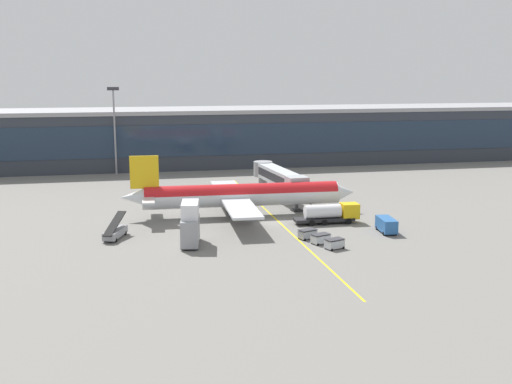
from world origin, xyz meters
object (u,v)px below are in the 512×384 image
Objects in this scene: baggage_cart_0 at (334,244)px; baggage_cart_1 at (321,239)px; fuel_tanker at (331,213)px; catering_lift at (190,224)px; belt_loader at (115,232)px; main_airliner at (241,195)px; crew_van at (386,224)px; baggage_cart_2 at (308,234)px.

baggage_cart_0 is 3.20m from baggage_cart_1.
fuel_tanker is 3.59× the size of baggage_cart_1.
fuel_tanker is 1.53× the size of catering_lift.
belt_loader is at bearing 157.96° from baggage_cart_0.
catering_lift is (-10.56, -16.93, -0.60)m from main_airliner.
belt_loader is 1.35× the size of crew_van.
crew_van reaches higher than baggage_cart_2.
crew_van is at bearing -38.48° from main_airliner.
catering_lift is 12.49m from belt_loader.
baggage_cart_0 is 6.40m from baggage_cart_2.
main_airliner is at bearing 147.67° from fuel_tanker.
belt_loader is at bearing 167.36° from baggage_cart_2.
crew_van is at bearing 1.62° from catering_lift.
crew_van is (30.76, 0.87, -1.75)m from catering_lift.
crew_van is 12.80m from baggage_cart_1.
main_airliner is 13.66× the size of baggage_cart_1.
main_airliner reaches higher than fuel_tanker.
baggage_cart_0 is at bearing -69.89° from baggage_cart_1.
belt_loader is at bearing -176.19° from fuel_tanker.
catering_lift is at bearing -29.06° from belt_loader.
main_airliner reaches higher than baggage_cart_1.
baggage_cart_2 is at bearing -127.13° from fuel_tanker.
baggage_cart_2 is at bearing -67.88° from main_airliner.
main_airliner is 25.24m from baggage_cart_0.
catering_lift is at bearing 178.77° from baggage_cart_2.
baggage_cart_2 is at bearing -174.58° from crew_van.
fuel_tanker is 1.56× the size of belt_loader.
fuel_tanker is 9.94m from crew_van.
catering_lift is 30.82m from crew_van.
catering_lift reaches higher than fuel_tanker.
baggage_cart_0 is 1.00× the size of baggage_cart_1.
baggage_cart_1 is at bearing -17.64° from belt_loader.
belt_loader reaches higher than baggage_cart_2.
baggage_cart_0 is at bearing -17.89° from catering_lift.
catering_lift is 1.38× the size of crew_van.
baggage_cart_2 is (28.36, -6.36, -0.21)m from belt_loader.
baggage_cart_2 is (17.60, -0.38, -2.28)m from catering_lift.
baggage_cart_1 is at bearing -68.17° from main_airliner.
crew_van is (6.58, -7.44, -0.43)m from fuel_tanker.
fuel_tanker is 3.59× the size of baggage_cart_2.
baggage_cart_1 is 3.20m from baggage_cart_2.
baggage_cart_1 is (-1.10, 3.01, 0.00)m from baggage_cart_0.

